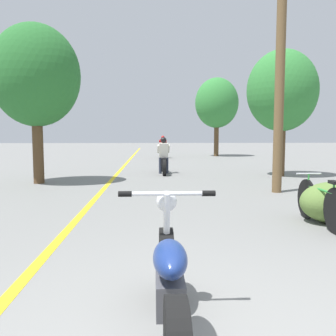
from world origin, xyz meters
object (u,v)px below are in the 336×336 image
at_px(motorcycle_rider_far, 163,150).
at_px(roadside_tree_right_far, 217,103).
at_px(roadside_tree_right_near, 282,91).
at_px(motorcycle_foreground, 170,286).
at_px(roadside_tree_left, 36,76).
at_px(bicycle_parked, 320,203).
at_px(motorcycle_rider_lead, 164,160).
at_px(utility_pole, 280,71).

bearing_deg(motorcycle_rider_far, roadside_tree_right_far, 26.00).
bearing_deg(roadside_tree_right_near, roadside_tree_right_far, 90.93).
height_order(roadside_tree_right_near, motorcycle_foreground, roadside_tree_right_near).
bearing_deg(motorcycle_rider_far, roadside_tree_left, -109.89).
height_order(motorcycle_rider_far, bicycle_parked, motorcycle_rider_far).
distance_m(motorcycle_foreground, bicycle_parked, 4.16).
bearing_deg(motorcycle_rider_lead, roadside_tree_left, -146.65).
bearing_deg(bicycle_parked, roadside_tree_left, 139.20).
relative_size(motorcycle_rider_far, bicycle_parked, 1.17).
bearing_deg(motorcycle_rider_lead, roadside_tree_right_far, 69.68).
distance_m(roadside_tree_right_near, motorcycle_rider_lead, 4.98).
height_order(roadside_tree_right_near, motorcycle_rider_lead, roadside_tree_right_near).
bearing_deg(motorcycle_rider_far, utility_pole, -79.27).
xyz_separation_m(roadside_tree_right_far, bicycle_parked, (-1.67, -18.77, -3.25)).
bearing_deg(motorcycle_foreground, roadside_tree_left, 112.78).
distance_m(utility_pole, motorcycle_rider_far, 14.03).
relative_size(roadside_tree_right_far, bicycle_parked, 3.11).
height_order(roadside_tree_left, motorcycle_foreground, roadside_tree_left).
distance_m(roadside_tree_right_far, bicycle_parked, 19.12).
bearing_deg(roadside_tree_right_far, roadside_tree_right_near, -89.07).
distance_m(motorcycle_foreground, motorcycle_rider_far, 20.17).
distance_m(motorcycle_rider_lead, bicycle_parked, 8.32).
relative_size(motorcycle_foreground, bicycle_parked, 1.19).
distance_m(utility_pole, roadside_tree_left, 7.04).
distance_m(roadside_tree_right_near, motorcycle_foreground, 11.42).
height_order(roadside_tree_left, bicycle_parked, roadside_tree_left).
distance_m(roadside_tree_right_near, roadside_tree_right_far, 11.84).
bearing_deg(bicycle_parked, motorcycle_rider_far, 97.01).
relative_size(motorcycle_rider_lead, bicycle_parked, 1.22).
bearing_deg(motorcycle_rider_far, motorcycle_rider_lead, -91.54).
height_order(motorcycle_foreground, motorcycle_rider_lead, motorcycle_rider_lead).
xyz_separation_m(roadside_tree_right_near, motorcycle_rider_lead, (-4.18, 1.04, -2.50)).
distance_m(roadside_tree_right_near, roadside_tree_left, 8.27).
relative_size(roadside_tree_right_far, motorcycle_rider_far, 2.66).
height_order(roadside_tree_right_far, bicycle_parked, roadside_tree_right_far).
bearing_deg(motorcycle_foreground, bicycle_parked, 50.65).
bearing_deg(motorcycle_foreground, roadside_tree_right_near, 66.13).
relative_size(roadside_tree_right_near, bicycle_parked, 2.61).
distance_m(utility_pole, roadside_tree_right_far, 15.43).
bearing_deg(roadside_tree_right_near, roadside_tree_left, -169.19).
bearing_deg(roadside_tree_left, motorcycle_rider_far, 70.11).
xyz_separation_m(roadside_tree_right_near, motorcycle_foreground, (-4.50, -10.17, -2.60)).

